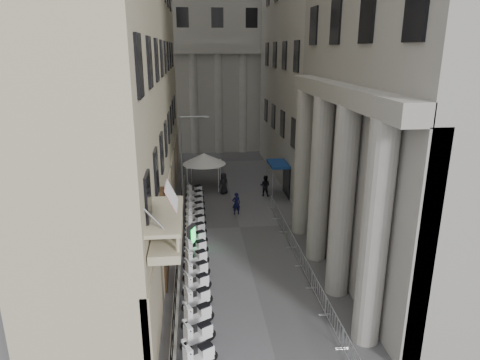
{
  "coord_description": "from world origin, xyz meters",
  "views": [
    {
      "loc": [
        -3.13,
        -9.65,
        12.58
      ],
      "look_at": [
        -0.27,
        16.42,
        4.5
      ],
      "focal_mm": 32.0,
      "sensor_mm": 36.0,
      "label": 1
    }
  ],
  "objects_px": {
    "pedestrian_b": "(265,186)",
    "pedestrian_a": "(236,204)",
    "security_tent": "(202,158)",
    "street_lamp": "(185,153)",
    "info_kiosk": "(192,238)"
  },
  "relations": [
    {
      "from": "info_kiosk",
      "to": "pedestrian_b",
      "type": "distance_m",
      "value": 12.06
    },
    {
      "from": "security_tent",
      "to": "pedestrian_a",
      "type": "distance_m",
      "value": 8.1
    },
    {
      "from": "security_tent",
      "to": "pedestrian_a",
      "type": "relative_size",
      "value": 2.26
    },
    {
      "from": "pedestrian_a",
      "to": "pedestrian_b",
      "type": "bearing_deg",
      "value": -137.24
    },
    {
      "from": "pedestrian_b",
      "to": "pedestrian_a",
      "type": "bearing_deg",
      "value": 78.93
    },
    {
      "from": "security_tent",
      "to": "street_lamp",
      "type": "height_order",
      "value": "street_lamp"
    },
    {
      "from": "street_lamp",
      "to": "info_kiosk",
      "type": "distance_m",
      "value": 9.62
    },
    {
      "from": "street_lamp",
      "to": "info_kiosk",
      "type": "bearing_deg",
      "value": -90.94
    },
    {
      "from": "street_lamp",
      "to": "pedestrian_b",
      "type": "distance_m",
      "value": 7.83
    },
    {
      "from": "pedestrian_a",
      "to": "pedestrian_b",
      "type": "distance_m",
      "value": 5.1
    },
    {
      "from": "security_tent",
      "to": "pedestrian_a",
      "type": "height_order",
      "value": "security_tent"
    },
    {
      "from": "security_tent",
      "to": "pedestrian_b",
      "type": "distance_m",
      "value": 6.64
    },
    {
      "from": "info_kiosk",
      "to": "pedestrian_a",
      "type": "relative_size",
      "value": 0.98
    },
    {
      "from": "pedestrian_a",
      "to": "pedestrian_b",
      "type": "relative_size",
      "value": 0.95
    },
    {
      "from": "street_lamp",
      "to": "info_kiosk",
      "type": "xyz_separation_m",
      "value": [
        0.45,
        -8.96,
        -3.48
      ]
    }
  ]
}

